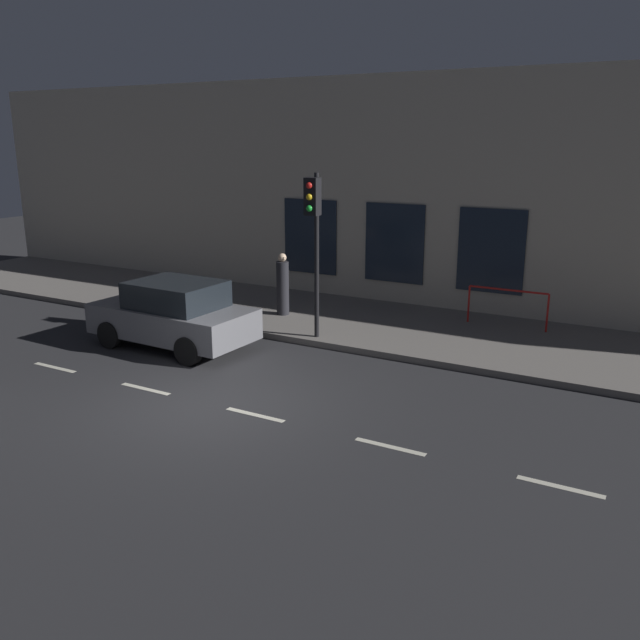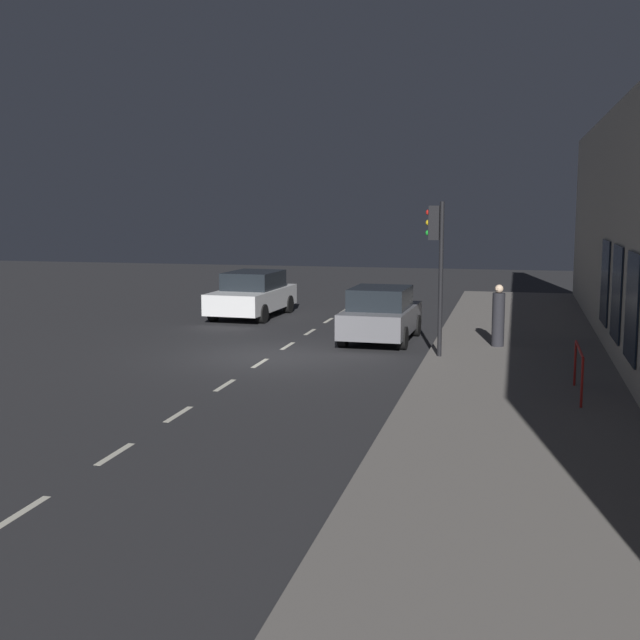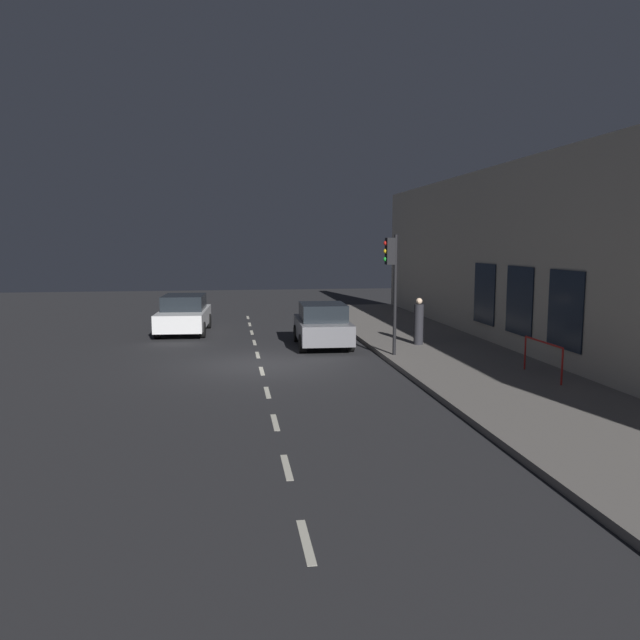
% 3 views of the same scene
% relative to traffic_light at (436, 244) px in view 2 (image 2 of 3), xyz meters
% --- Properties ---
extents(ground_plane, '(60.00, 60.00, 0.00)m').
position_rel_traffic_light_xyz_m(ground_plane, '(-4.21, -0.20, -2.96)').
color(ground_plane, '#28282B').
extents(sidewalk, '(4.50, 32.00, 0.15)m').
position_rel_traffic_light_xyz_m(sidewalk, '(2.04, -0.20, -2.89)').
color(sidewalk, slate).
rests_on(sidewalk, ground).
extents(building_facade, '(0.65, 32.00, 6.46)m').
position_rel_traffic_light_xyz_m(building_facade, '(4.59, -0.20, 0.27)').
color(building_facade, beige).
rests_on(building_facade, ground).
extents(lane_centre_line, '(0.12, 27.20, 0.01)m').
position_rel_traffic_light_xyz_m(lane_centre_line, '(-4.21, -1.20, -2.96)').
color(lane_centre_line, beige).
rests_on(lane_centre_line, ground).
extents(traffic_light, '(0.46, 0.32, 3.85)m').
position_rel_traffic_light_xyz_m(traffic_light, '(0.00, 0.00, 0.00)').
color(traffic_light, black).
rests_on(traffic_light, sidewalk).
extents(parked_car_0, '(2.14, 4.47, 1.58)m').
position_rel_traffic_light_xyz_m(parked_car_0, '(-6.99, 6.90, -2.17)').
color(parked_car_0, silver).
rests_on(parked_car_0, ground).
extents(parked_car_1, '(1.98, 3.93, 1.58)m').
position_rel_traffic_light_xyz_m(parked_car_1, '(-1.80, 2.74, -2.17)').
color(parked_car_1, slate).
rests_on(parked_car_1, ground).
extents(pedestrian_0, '(0.44, 0.44, 1.66)m').
position_rel_traffic_light_xyz_m(pedestrian_0, '(1.52, 1.84, -2.04)').
color(pedestrian_0, '#232328').
rests_on(pedestrian_0, sidewalk).
extents(red_railing, '(0.05, 2.02, 0.97)m').
position_rel_traffic_light_xyz_m(red_railing, '(3.22, -3.74, -2.09)').
color(red_railing, red).
rests_on(red_railing, sidewalk).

